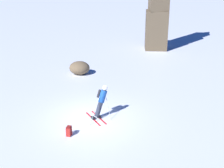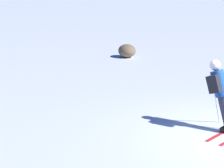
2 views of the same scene
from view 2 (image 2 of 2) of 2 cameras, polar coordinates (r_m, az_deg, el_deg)
skier at (r=9.82m, az=16.27°, el=-1.17°), size 1.51×1.76×1.87m
exposed_boulder_1 at (r=19.81m, az=2.29°, el=5.08°), size 1.08×0.91×0.70m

